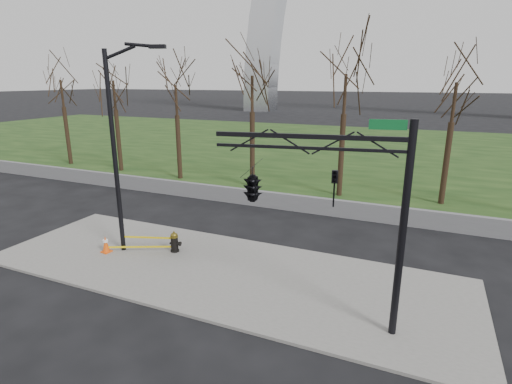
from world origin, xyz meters
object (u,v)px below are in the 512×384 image
at_px(street_light, 119,140).
at_px(traffic_signal_mast, 280,186).
at_px(traffic_cone, 106,244).
at_px(fire_hydrant, 175,242).

relative_size(street_light, traffic_signal_mast, 1.37).
relative_size(traffic_cone, street_light, 0.09).
height_order(fire_hydrant, street_light, street_light).
distance_m(fire_hydrant, traffic_signal_mast, 7.16).
xyz_separation_m(traffic_cone, traffic_signal_mast, (8.08, -1.54, 3.70)).
bearing_deg(traffic_signal_mast, traffic_cone, 159.08).
bearing_deg(traffic_cone, traffic_signal_mast, -10.79).
height_order(fire_hydrant, traffic_cone, fire_hydrant).
height_order(fire_hydrant, traffic_signal_mast, traffic_signal_mast).
bearing_deg(traffic_cone, fire_hydrant, 24.84).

